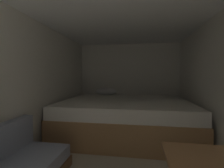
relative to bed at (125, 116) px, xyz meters
The scene contains 5 objects.
ground_plane 1.36m from the bed, 89.78° to the right, with size 6.74×6.74×0.00m, color #B2A893.
wall_back 1.28m from the bed, 89.74° to the left, with size 2.75×0.05×2.07m, color silver.
wall_left 2.00m from the bed, 135.71° to the right, with size 0.05×4.74×2.07m, color silver.
ceiling_slab 2.18m from the bed, 89.78° to the right, with size 2.75×4.74×0.05m, color white.
bed is the anchor object (origin of this frame).
Camera 1 is at (0.25, -0.15, 1.19)m, focal length 25.79 mm.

